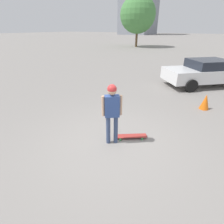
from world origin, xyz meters
TOP-DOWN VIEW (x-y plane):
  - ground_plane at (0.00, 0.00)m, footprint 220.00×220.00m
  - person at (0.00, 0.00)m, footprint 0.43×0.39m
  - skateboard at (-0.35, -0.48)m, footprint 0.89×0.72m
  - car_parked_near at (-1.39, -7.35)m, footprint 4.41×4.29m
  - building_block_distant at (36.77, -80.54)m, footprint 13.39×15.78m
  - tree_distant at (11.21, -25.12)m, footprint 5.56×5.56m
  - traffic_cone at (-1.88, -3.88)m, footprint 0.36×0.36m

SIDE VIEW (x-z plane):
  - ground_plane at x=0.00m, z-range 0.00..0.00m
  - skateboard at x=-0.35m, z-range 0.02..0.10m
  - traffic_cone at x=-1.88m, z-range 0.00..0.61m
  - car_parked_near at x=-1.39m, z-range 0.04..1.44m
  - person at x=0.00m, z-range 0.23..1.92m
  - tree_distant at x=11.21m, z-range 0.99..8.54m
  - building_block_distant at x=36.77m, z-range 0.00..25.88m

